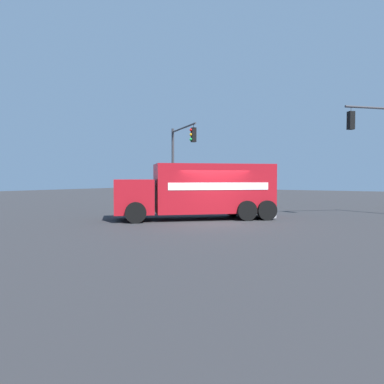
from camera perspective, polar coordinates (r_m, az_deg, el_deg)
name	(u,v)px	position (r m, az deg, el deg)	size (l,w,h in m)	color
ground_plane	(216,221)	(18.00, 3.69, -4.59)	(100.00, 100.00, 0.00)	#2B2B2D
delivery_truck	(200,190)	(18.99, 1.24, 0.25)	(7.58, 7.41, 2.84)	#AD141E
traffic_light_primary	(179,153)	(27.18, -1.99, 6.05)	(4.05, 3.07, 5.95)	#38383D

